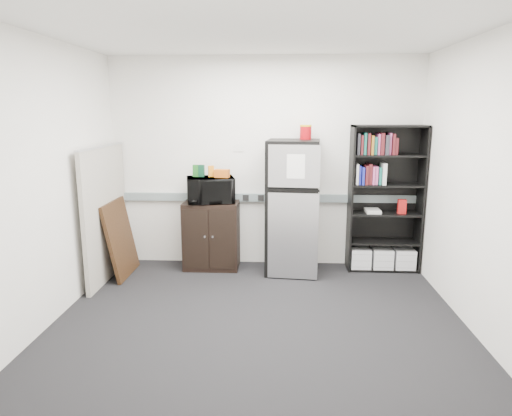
{
  "coord_description": "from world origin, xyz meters",
  "views": [
    {
      "loc": [
        0.19,
        -4.17,
        2.02
      ],
      "look_at": [
        -0.07,
        0.9,
        0.93
      ],
      "focal_mm": 32.0,
      "sensor_mm": 36.0,
      "label": 1
    }
  ],
  "objects_px": {
    "cabinet": "(212,235)",
    "microwave": "(210,190)",
    "bookshelf": "(385,200)",
    "cubicle_partition": "(106,213)",
    "refrigerator": "(293,207)"
  },
  "relations": [
    {
      "from": "cubicle_partition",
      "to": "cabinet",
      "type": "relative_size",
      "value": 1.85
    },
    {
      "from": "cubicle_partition",
      "to": "cabinet",
      "type": "bearing_deg",
      "value": 19.08
    },
    {
      "from": "cubicle_partition",
      "to": "cabinet",
      "type": "xyz_separation_m",
      "value": [
        1.22,
        0.42,
        -0.37
      ]
    },
    {
      "from": "cubicle_partition",
      "to": "bookshelf",
      "type": "bearing_deg",
      "value": 8.06
    },
    {
      "from": "cabinet",
      "to": "microwave",
      "type": "relative_size",
      "value": 1.5
    },
    {
      "from": "cubicle_partition",
      "to": "microwave",
      "type": "height_order",
      "value": "cubicle_partition"
    },
    {
      "from": "cubicle_partition",
      "to": "refrigerator",
      "type": "xyz_separation_m",
      "value": [
        2.26,
        0.34,
        0.02
      ]
    },
    {
      "from": "microwave",
      "to": "refrigerator",
      "type": "xyz_separation_m",
      "value": [
        1.04,
        -0.06,
        -0.2
      ]
    },
    {
      "from": "cubicle_partition",
      "to": "microwave",
      "type": "xyz_separation_m",
      "value": [
        1.22,
        0.4,
        0.23
      ]
    },
    {
      "from": "cabinet",
      "to": "refrigerator",
      "type": "relative_size",
      "value": 0.52
    },
    {
      "from": "microwave",
      "to": "cubicle_partition",
      "type": "bearing_deg",
      "value": -174.72
    },
    {
      "from": "bookshelf",
      "to": "microwave",
      "type": "xyz_separation_m",
      "value": [
        -2.21,
        -0.08,
        0.13
      ]
    },
    {
      "from": "bookshelf",
      "to": "cabinet",
      "type": "distance_m",
      "value": 2.26
    },
    {
      "from": "bookshelf",
      "to": "refrigerator",
      "type": "xyz_separation_m",
      "value": [
        -1.17,
        -0.14,
        -0.08
      ]
    },
    {
      "from": "microwave",
      "to": "cabinet",
      "type": "bearing_deg",
      "value": 76.86
    }
  ]
}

